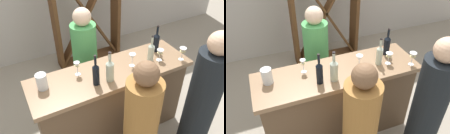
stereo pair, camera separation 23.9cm
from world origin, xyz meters
TOP-DOWN VIEW (x-y plane):
  - ground_plane at (0.00, 0.00)m, footprint 12.00×12.00m
  - bar_counter at (0.00, 0.00)m, footprint 1.81×0.57m
  - wine_rack at (0.41, 1.65)m, footprint 1.16×0.28m
  - wine_bottle_leftmost_near_black at (-0.24, -0.12)m, footprint 0.07×0.07m
  - wine_bottle_second_left_clear_pale at (-0.09, -0.13)m, footprint 0.08×0.08m
  - wine_bottle_center_clear_pale at (0.47, -0.04)m, footprint 0.07×0.07m
  - wine_bottle_second_right_near_black at (0.65, 0.11)m, footprint 0.08×0.08m
  - wine_glass_near_left at (0.80, -0.19)m, footprint 0.08×0.08m
  - wine_glass_near_center at (0.57, -0.08)m, footprint 0.08×0.08m
  - wine_glass_near_right at (0.24, -0.02)m, footprint 0.08×0.08m
  - wine_glass_far_left at (-0.35, 0.12)m, footprint 0.06×0.06m
  - water_pitcher at (-0.72, 0.07)m, footprint 0.11×0.11m
  - person_left_guest at (-0.01, -0.60)m, footprint 0.34×0.34m
  - person_center_guest at (0.70, -0.67)m, footprint 0.32×0.32m
  - person_right_guest at (-0.05, 0.65)m, footprint 0.33×0.33m

SIDE VIEW (x-z plane):
  - ground_plane at x=0.00m, z-range 0.00..0.00m
  - bar_counter at x=0.00m, z-range 0.01..0.97m
  - person_left_guest at x=-0.01m, z-range -0.05..1.39m
  - person_right_guest at x=-0.05m, z-range -0.05..1.41m
  - person_center_guest at x=0.70m, z-range -0.05..1.52m
  - wine_rack at x=0.41m, z-range 0.00..1.85m
  - water_pitcher at x=-0.72m, z-range 0.96..1.13m
  - wine_glass_near_center at x=0.57m, z-range 0.99..1.13m
  - wine_glass_far_left at x=-0.35m, z-range 1.00..1.15m
  - wine_glass_near_left at x=0.80m, z-range 1.00..1.15m
  - wine_glass_near_right at x=0.24m, z-range 1.00..1.15m
  - wine_bottle_center_clear_pale at x=0.47m, z-range 0.93..1.25m
  - wine_bottle_second_right_near_black at x=0.65m, z-range 0.92..1.26m
  - wine_bottle_second_left_clear_pale at x=-0.09m, z-range 0.92..1.26m
  - wine_bottle_leftmost_near_black at x=-0.24m, z-range 0.92..1.26m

